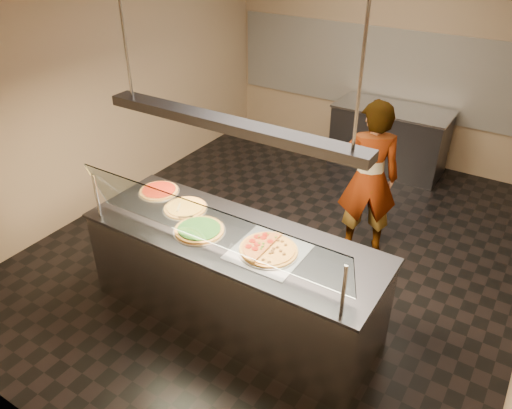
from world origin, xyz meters
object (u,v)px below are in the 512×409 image
Objects in this scene: perforated_tray at (269,251)px; prep_table at (389,138)px; pizza_spatula at (182,210)px; heat_lamp_housing at (229,125)px; sneeze_guard at (207,225)px; worker at (369,179)px; half_pizza_sausage at (281,253)px; pizza_tomato at (159,190)px; serving_counter at (234,277)px; pizza_spinach at (200,230)px; pizza_cheese at (186,207)px; half_pizza_pepperoni at (257,244)px.

perforated_tray reaches higher than prep_table.
heat_lamp_housing is at bearing -5.34° from pizza_spatula.
worker reaches higher than sneeze_guard.
perforated_tray is 0.25× the size of heat_lamp_housing.
pizza_tomato is at bearing 170.12° from half_pizza_sausage.
perforated_tray is 0.33× the size of worker.
pizza_spinach is (-0.28, -0.10, 0.48)m from serving_counter.
pizza_spinach reaches higher than perforated_tray.
pizza_tomato is at bearing 167.38° from serving_counter.
perforated_tray is 1.09m from heat_lamp_housing.
half_pizza_sausage is (0.50, 0.31, -0.27)m from sneeze_guard.
pizza_tomato is 0.18× the size of heat_lamp_housing.
perforated_tray is 1.21× the size of half_pizza_sausage.
worker is at bearing 87.38° from half_pizza_sausage.
prep_table is at bearing 78.92° from pizza_spatula.
worker is at bearing 71.20° from heat_lamp_housing.
perforated_tray is 1.02m from pizza_cheese.
prep_table is (-0.37, 3.82, -0.49)m from half_pizza_sausage.
heat_lamp_housing reaches higher than perforated_tray.
prep_table is at bearing -105.15° from worker.
pizza_cheese is 0.26× the size of prep_table.
prep_table is 4.07m from heat_lamp_housing.
worker reaches higher than pizza_cheese.
serving_counter is 5.71× the size of half_pizza_pepperoni.
pizza_cheese is (-0.62, 0.12, 0.48)m from serving_counter.
pizza_spinach is 0.29× the size of prep_table.
serving_counter is 1.69× the size of prep_table.
serving_counter is 0.78m from pizza_spatula.
serving_counter is 6.44× the size of pizza_cheese.
pizza_tomato is (-0.77, 0.34, -0.00)m from pizza_spinach.
serving_counter is 1.17m from pizza_tomato.
sneeze_guard is 1.54× the size of prep_table.
prep_table is (0.41, 3.89, -0.48)m from pizza_spinach.
pizza_spinach is 0.36m from pizza_spatula.
pizza_cheese is at bearing -14.63° from pizza_tomato.
perforated_tray is 1.44× the size of pizza_tomato.
half_pizza_sausage is 0.78m from pizza_spinach.
prep_table is at bearing 88.07° from serving_counter.
half_pizza_pepperoni is 0.27× the size of worker.
half_pizza_sausage is 3.87m from prep_table.
perforated_tray is 1.46m from pizza_tomato.
pizza_cheese is at bearing 171.97° from half_pizza_sausage.
worker is at bearing 54.34° from pizza_spatula.
sneeze_guard is 0.57m from perforated_tray.
sneeze_guard is at bearing 46.74° from worker.
heat_lamp_housing reaches higher than worker.
pizza_spatula is (-1.10, 0.09, 0.00)m from half_pizza_sausage.
worker is (1.20, 1.58, -0.07)m from pizza_cheese.
serving_counter is 0.57m from half_pizza_pepperoni.
prep_table is (0.75, 3.66, -0.48)m from pizza_cheese.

